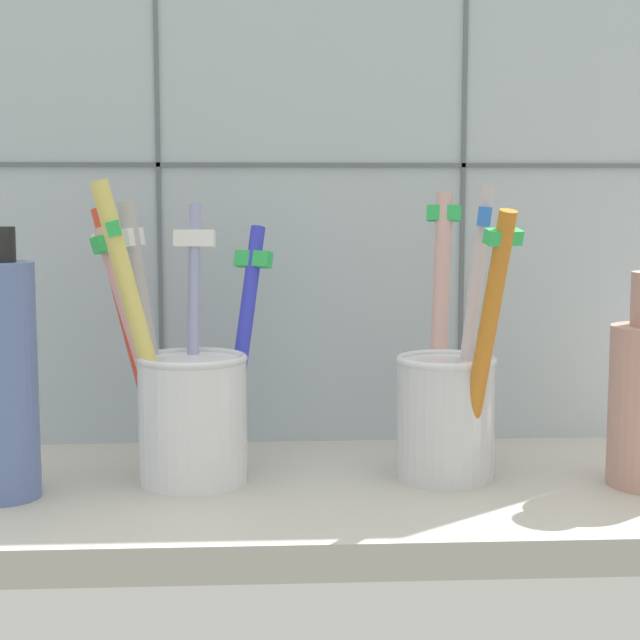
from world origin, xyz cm
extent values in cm
cube|color=#BCB7AD|center=(0.00, 0.00, 1.00)|extent=(64.00, 22.00, 2.00)
cube|color=#B2C1CC|center=(0.00, 12.00, 22.50)|extent=(64.00, 2.00, 45.00)
cube|color=slate|center=(-10.67, 10.90, 22.50)|extent=(0.30, 0.20, 45.00)
cube|color=slate|center=(10.67, 10.90, 22.50)|extent=(0.30, 0.20, 45.00)
cube|color=slate|center=(0.00, 10.90, 21.71)|extent=(64.00, 0.20, 0.30)
cylinder|color=white|center=(-7.79, 0.83, 5.84)|extent=(6.60, 6.60, 7.67)
torus|color=silver|center=(-7.79, 0.83, 9.67)|extent=(6.77, 6.77, 0.50)
cylinder|color=#E8D366|center=(-10.78, 0.03, 11.38)|extent=(5.51, 1.96, 18.22)
cube|color=green|center=(-12.21, -0.21, 17.59)|extent=(1.27, 1.96, 1.03)
cylinder|color=#EDA7A7|center=(-11.22, 2.40, 9.96)|extent=(5.78, 3.49, 15.39)
cube|color=green|center=(-13.14, 3.37, 16.51)|extent=(1.89, 2.47, 1.19)
cylinder|color=#B3ABAB|center=(-10.69, 2.72, 10.76)|extent=(3.66, 1.99, 16.88)
cube|color=white|center=(-11.53, 2.96, 16.96)|extent=(1.45, 2.50, 1.18)
cylinder|color=#9A9CD1|center=(-7.85, 2.87, 10.69)|extent=(1.11, 3.28, 16.69)
cube|color=white|center=(-7.74, 3.75, 16.84)|extent=(2.66, 1.26, 1.16)
cylinder|color=#343BD6|center=(-4.80, 4.24, 9.95)|extent=(3.36, 5.06, 15.37)
cube|color=green|center=(-4.08, 5.55, 15.44)|extent=(2.64, 2.06, 1.20)
cylinder|color=#E6422B|center=(-11.71, 3.39, 10.55)|extent=(5.54, 4.00, 16.59)
cube|color=white|center=(-13.28, 4.39, 16.80)|extent=(1.82, 2.12, 1.02)
cylinder|color=silver|center=(7.79, 0.83, 5.73)|extent=(6.03, 6.03, 7.45)
torus|color=silver|center=(7.79, 0.83, 9.45)|extent=(6.23, 6.23, 0.50)
cylinder|color=beige|center=(9.18, 0.54, 11.25)|extent=(2.74, 1.48, 17.79)
cube|color=blue|center=(9.83, 0.37, 18.26)|extent=(1.41, 2.53, 1.20)
cylinder|color=#DAA69F|center=(7.99, 4.41, 11.07)|extent=(2.32, 4.31, 17.52)
cube|color=green|center=(8.38, 5.62, 18.40)|extent=(2.39, 1.65, 1.12)
cylinder|color=orange|center=(9.40, -2.40, 10.53)|extent=(2.85, 5.53, 16.53)
cube|color=green|center=(10.00, -4.07, 17.17)|extent=(2.36, 1.66, 1.02)
camera|label=1|loc=(-3.30, -59.28, 19.07)|focal=55.98mm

